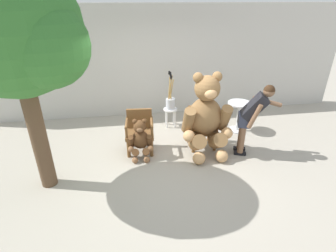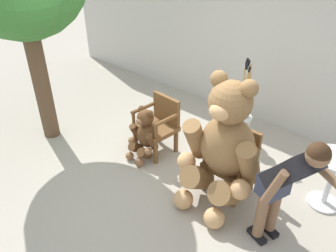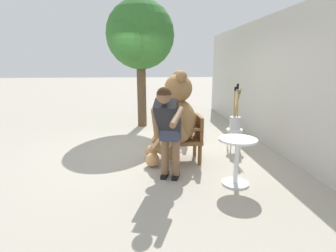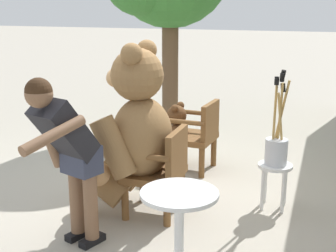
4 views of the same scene
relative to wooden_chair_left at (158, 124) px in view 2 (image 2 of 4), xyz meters
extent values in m
plane|color=#A8A091|center=(0.65, -0.44, -0.46)|extent=(60.00, 60.00, 0.00)
cube|color=beige|center=(0.65, 1.96, 0.94)|extent=(10.00, 0.16, 2.80)
cube|color=brown|center=(0.00, -0.06, -0.06)|extent=(0.60, 0.56, 0.07)
cylinder|color=brown|center=(-0.25, -0.25, -0.28)|extent=(0.07, 0.07, 0.37)
cylinder|color=brown|center=(0.21, -0.29, -0.28)|extent=(0.07, 0.07, 0.37)
cylinder|color=brown|center=(-0.22, 0.16, -0.28)|extent=(0.07, 0.07, 0.37)
cylinder|color=brown|center=(0.24, 0.13, -0.28)|extent=(0.07, 0.07, 0.37)
cube|color=brown|center=(0.01, 0.17, 0.19)|extent=(0.52, 0.10, 0.42)
cylinder|color=brown|center=(-0.25, -0.04, 0.20)|extent=(0.09, 0.48, 0.06)
cylinder|color=brown|center=(-0.27, -0.25, 0.09)|extent=(0.05, 0.05, 0.22)
cylinder|color=brown|center=(0.24, -0.08, 0.20)|extent=(0.09, 0.48, 0.06)
cylinder|color=brown|center=(0.23, -0.29, 0.09)|extent=(0.05, 0.05, 0.22)
cube|color=brown|center=(1.31, -0.06, -0.06)|extent=(0.56, 0.52, 0.07)
cylinder|color=brown|center=(1.08, -0.27, -0.28)|extent=(0.07, 0.07, 0.37)
cylinder|color=brown|center=(1.54, -0.27, -0.28)|extent=(0.07, 0.07, 0.37)
cylinder|color=brown|center=(1.08, 0.15, -0.28)|extent=(0.07, 0.07, 0.37)
cylinder|color=brown|center=(1.54, 0.15, -0.28)|extent=(0.07, 0.07, 0.37)
cube|color=brown|center=(1.31, 0.17, 0.19)|extent=(0.52, 0.06, 0.42)
cylinder|color=brown|center=(1.06, -0.06, 0.20)|extent=(0.06, 0.48, 0.06)
cylinder|color=brown|center=(1.06, -0.27, 0.09)|extent=(0.05, 0.05, 0.22)
cylinder|color=brown|center=(1.56, -0.06, 0.20)|extent=(0.06, 0.48, 0.06)
cylinder|color=brown|center=(1.56, -0.27, 0.09)|extent=(0.05, 0.05, 0.22)
ellipsoid|color=olive|center=(1.31, -0.18, 0.30)|extent=(0.68, 0.58, 0.78)
sphere|color=olive|center=(1.31, -0.22, 0.90)|extent=(0.50, 0.50, 0.50)
ellipsoid|color=tan|center=(1.31, -0.43, 0.86)|extent=(0.24, 0.18, 0.18)
sphere|color=black|center=(1.31, -0.43, 0.87)|extent=(0.07, 0.07, 0.07)
sphere|color=olive|center=(1.12, -0.20, 1.11)|extent=(0.20, 0.20, 0.20)
sphere|color=olive|center=(1.50, -0.19, 1.11)|extent=(0.20, 0.20, 0.20)
cylinder|color=olive|center=(0.94, -0.32, 0.30)|extent=(0.23, 0.43, 0.59)
sphere|color=tan|center=(0.93, -0.47, 0.03)|extent=(0.23, 0.23, 0.23)
cylinder|color=olive|center=(1.68, -0.31, 0.30)|extent=(0.23, 0.43, 0.59)
sphere|color=tan|center=(1.70, -0.47, 0.03)|extent=(0.23, 0.23, 0.23)
cylinder|color=olive|center=(1.10, -0.47, -0.13)|extent=(0.29, 0.49, 0.46)
sphere|color=tan|center=(1.08, -0.71, -0.34)|extent=(0.25, 0.25, 0.25)
cylinder|color=olive|center=(1.52, -0.47, -0.13)|extent=(0.29, 0.49, 0.46)
sphere|color=tan|center=(1.54, -0.70, -0.34)|extent=(0.25, 0.25, 0.25)
ellipsoid|color=brown|center=(0.00, -0.24, -0.09)|extent=(0.36, 0.31, 0.39)
sphere|color=brown|center=(-0.01, -0.26, 0.21)|extent=(0.25, 0.25, 0.25)
ellipsoid|color=#8C603D|center=(-0.01, -0.37, 0.19)|extent=(0.12, 0.10, 0.09)
sphere|color=black|center=(-0.01, -0.37, 0.20)|extent=(0.04, 0.04, 0.04)
sphere|color=brown|center=(-0.10, -0.24, 0.31)|extent=(0.10, 0.10, 0.10)
sphere|color=brown|center=(0.09, -0.26, 0.31)|extent=(0.10, 0.10, 0.10)
cylinder|color=brown|center=(-0.19, -0.29, -0.09)|extent=(0.13, 0.22, 0.29)
sphere|color=#8C603D|center=(-0.20, -0.37, -0.22)|extent=(0.12, 0.12, 0.12)
cylinder|color=brown|center=(0.17, -0.32, -0.09)|extent=(0.13, 0.22, 0.29)
sphere|color=#8C603D|center=(0.17, -0.40, -0.22)|extent=(0.12, 0.12, 0.12)
cylinder|color=brown|center=(-0.12, -0.38, -0.30)|extent=(0.16, 0.25, 0.23)
sphere|color=#8C603D|center=(-0.14, -0.49, -0.40)|extent=(0.12, 0.12, 0.12)
cylinder|color=brown|center=(0.09, -0.39, -0.30)|extent=(0.16, 0.25, 0.23)
sphere|color=#8C603D|center=(0.09, -0.51, -0.40)|extent=(0.12, 0.12, 0.12)
cube|color=black|center=(2.00, -0.52, -0.43)|extent=(0.26, 0.16, 0.06)
cylinder|color=brown|center=(2.00, -0.52, 0.01)|extent=(0.12, 0.12, 0.82)
cube|color=black|center=(2.06, -0.35, -0.43)|extent=(0.26, 0.16, 0.06)
cylinder|color=brown|center=(2.06, -0.35, 0.01)|extent=(0.12, 0.12, 0.82)
cube|color=#33384C|center=(2.03, -0.43, 0.29)|extent=(0.31, 0.36, 0.24)
cube|color=black|center=(2.19, -0.49, 0.57)|extent=(0.56, 0.46, 0.55)
sphere|color=brown|center=(2.39, -0.55, 0.89)|extent=(0.21, 0.21, 0.21)
sphere|color=#382314|center=(2.39, -0.55, 0.91)|extent=(0.21, 0.21, 0.21)
cylinder|color=brown|center=(2.49, -0.39, 0.62)|extent=(0.56, 0.26, 0.20)
cylinder|color=brown|center=(2.13, -0.66, 0.45)|extent=(0.25, 0.16, 0.50)
cylinder|color=white|center=(0.81, 1.03, -0.02)|extent=(0.34, 0.34, 0.03)
cylinder|color=white|center=(0.91, 1.13, -0.25)|extent=(0.04, 0.04, 0.43)
cylinder|color=white|center=(0.71, 1.13, -0.25)|extent=(0.04, 0.04, 0.43)
cylinder|color=white|center=(0.91, 0.93, -0.25)|extent=(0.04, 0.04, 0.43)
cylinder|color=white|center=(0.71, 0.93, -0.25)|extent=(0.04, 0.04, 0.43)
cylinder|color=silver|center=(0.81, 1.03, 0.13)|extent=(0.22, 0.22, 0.26)
cylinder|color=tan|center=(0.81, 0.99, 0.43)|extent=(0.08, 0.03, 0.71)
cylinder|color=black|center=(0.81, 0.99, 0.83)|extent=(0.05, 0.04, 0.08)
cylinder|color=tan|center=(0.80, 1.04, 0.45)|extent=(0.12, 0.05, 0.74)
cylinder|color=black|center=(0.80, 1.04, 0.86)|extent=(0.05, 0.05, 0.09)
cylinder|color=tan|center=(0.78, 1.05, 0.46)|extent=(0.10, 0.16, 0.76)
cylinder|color=black|center=(0.78, 1.05, 0.89)|extent=(0.05, 0.06, 0.09)
cylinder|color=tan|center=(0.83, 1.06, 0.40)|extent=(0.11, 0.09, 0.65)
cylinder|color=black|center=(0.83, 1.06, 0.77)|extent=(0.05, 0.05, 0.09)
cylinder|color=silver|center=(2.36, 0.53, -0.12)|extent=(0.07, 0.07, 0.69)
cylinder|color=silver|center=(2.36, 0.53, -0.45)|extent=(0.40, 0.40, 0.03)
cylinder|color=brown|center=(-1.63, -0.89, 0.56)|extent=(0.25, 0.25, 2.04)
camera|label=1|loc=(-0.16, -4.81, 2.46)|focal=28.00mm
camera|label=2|loc=(2.93, -3.04, 2.54)|focal=35.00mm
camera|label=3|loc=(5.92, -0.82, 1.32)|focal=28.00mm
camera|label=4|loc=(5.28, 1.44, 1.55)|focal=50.00mm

